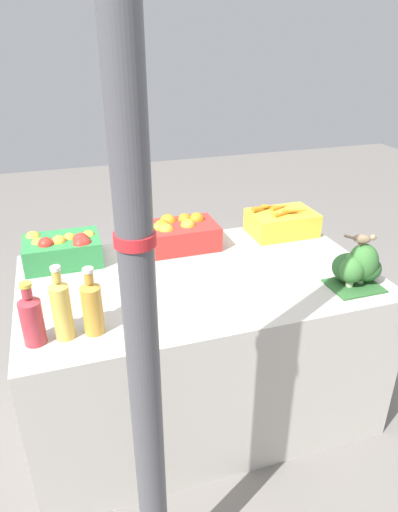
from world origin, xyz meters
The scene contains 11 objects.
ground_plane centered at (0.00, 0.00, 0.00)m, with size 10.00×10.00×0.00m, color slate.
market_table centered at (0.00, 0.00, 0.39)m, with size 1.60×0.94×0.77m, color #B7B2A8.
support_pole centered at (-0.41, -0.79, 1.26)m, with size 0.10×0.10×2.51m.
apple_crate centered at (-0.58, 0.32, 0.85)m, with size 0.35×0.24×0.16m.
orange_crate centered at (0.01, 0.33, 0.85)m, with size 0.35×0.24×0.16m.
carrot_crate centered at (0.58, 0.33, 0.84)m, with size 0.35×0.24×0.16m.
broccoli_pile centered at (0.63, -0.28, 0.85)m, with size 0.25×0.21×0.19m.
juice_bottle_ruby centered at (-0.71, -0.29, 0.87)m, with size 0.08×0.08×0.24m.
juice_bottle_golden centered at (-0.61, -0.29, 0.90)m, with size 0.07×0.07×0.29m.
juice_bottle_amber centered at (-0.50, -0.29, 0.88)m, with size 0.08×0.08×0.27m.
sparrow_bird centered at (0.63, -0.29, 0.99)m, with size 0.12×0.08×0.05m.
Camera 1 is at (-0.56, -1.74, 1.77)m, focal length 32.00 mm.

